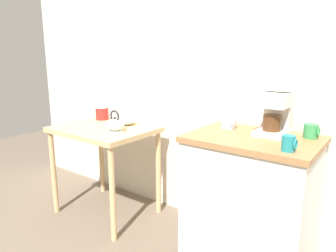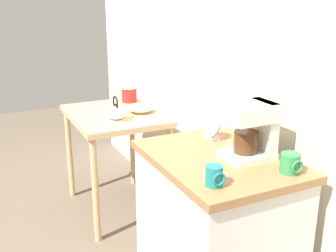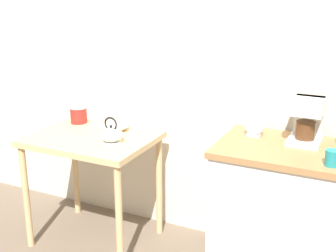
% 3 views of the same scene
% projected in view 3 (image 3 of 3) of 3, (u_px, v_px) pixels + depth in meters
% --- Properties ---
extents(back_wall, '(4.40, 0.10, 2.80)m').
position_uv_depth(back_wall, '(227.00, 41.00, 2.93)').
color(back_wall, beige).
rests_on(back_wall, ground_plane).
extents(wooden_table, '(0.81, 0.62, 0.78)m').
position_uv_depth(wooden_table, '(92.00, 151.00, 3.06)').
color(wooden_table, tan).
rests_on(wooden_table, ground_plane).
extents(kitchen_counter, '(0.77, 0.57, 0.88)m').
position_uv_depth(kitchen_counter, '(281.00, 217.00, 2.67)').
color(kitchen_counter, white).
rests_on(kitchen_counter, ground_plane).
extents(bowl_stoneware, '(0.19, 0.19, 0.06)m').
position_uv_depth(bowl_stoneware, '(115.00, 126.00, 3.14)').
color(bowl_stoneware, beige).
rests_on(bowl_stoneware, wooden_table).
extents(teakettle, '(0.18, 0.15, 0.17)m').
position_uv_depth(teakettle, '(111.00, 135.00, 2.89)').
color(teakettle, white).
rests_on(teakettle, wooden_table).
extents(canister_enamel, '(0.12, 0.12, 0.13)m').
position_uv_depth(canister_enamel, '(79.00, 114.00, 3.30)').
color(canister_enamel, red).
rests_on(canister_enamel, wooden_table).
extents(coffee_maker, '(0.18, 0.22, 0.26)m').
position_uv_depth(coffee_maker, '(307.00, 118.00, 2.58)').
color(coffee_maker, white).
rests_on(coffee_maker, kitchen_counter).
extents(mug_dark_teal, '(0.08, 0.07, 0.08)m').
position_uv_depth(mug_dark_teal, '(333.00, 158.00, 2.26)').
color(mug_dark_teal, teal).
rests_on(mug_dark_teal, kitchen_counter).
extents(table_clock, '(0.12, 0.06, 0.13)m').
position_uv_depth(table_clock, '(254.00, 127.00, 2.70)').
color(table_clock, '#B2B5BA').
rests_on(table_clock, kitchen_counter).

